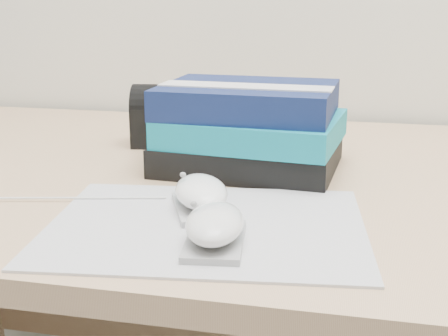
% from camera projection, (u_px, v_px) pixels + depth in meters
% --- Properties ---
extents(desk, '(1.60, 0.80, 0.73)m').
position_uv_depth(desk, '(298.00, 301.00, 1.02)').
color(desk, tan).
rests_on(desk, ground).
extents(mousepad, '(0.38, 0.31, 0.00)m').
position_uv_depth(mousepad, '(206.00, 226.00, 0.70)').
color(mousepad, '#95959D').
rests_on(mousepad, desk).
extents(mouse_rear, '(0.10, 0.12, 0.05)m').
position_uv_depth(mouse_rear, '(201.00, 195.00, 0.74)').
color(mouse_rear, '#A1A2A4').
rests_on(mouse_rear, mousepad).
extents(mouse_front, '(0.07, 0.11, 0.05)m').
position_uv_depth(mouse_front, '(215.00, 226.00, 0.64)').
color(mouse_front, gray).
rests_on(mouse_front, mousepad).
extents(usb_cable, '(0.21, 0.05, 0.00)m').
position_uv_depth(usb_cable, '(80.00, 198.00, 0.78)').
color(usb_cable, silver).
rests_on(usb_cable, mousepad).
extents(book_stack, '(0.27, 0.22, 0.13)m').
position_uv_depth(book_stack, '(250.00, 128.00, 0.91)').
color(book_stack, black).
rests_on(book_stack, desk).
extents(pouch, '(0.13, 0.10, 0.10)m').
position_uv_depth(pouch, '(168.00, 116.00, 1.06)').
color(pouch, black).
rests_on(pouch, desk).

